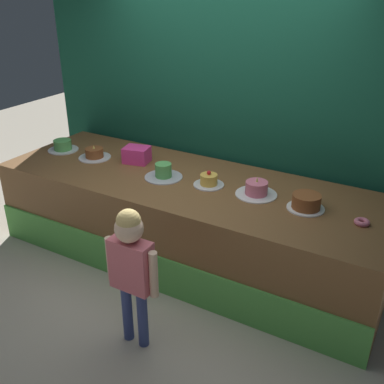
# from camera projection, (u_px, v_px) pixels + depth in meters

# --- Properties ---
(ground_plane) EXTENTS (12.00, 12.00, 0.00)m
(ground_plane) POSITION_uv_depth(u_px,v_px,m) (152.00, 288.00, 4.00)
(ground_plane) COLOR #BCB29E
(stage_platform) EXTENTS (3.63, 1.24, 0.81)m
(stage_platform) POSITION_uv_depth(u_px,v_px,m) (187.00, 219.00, 4.30)
(stage_platform) COLOR brown
(stage_platform) RESTS_ON ground_plane
(curtain_backdrop) EXTENTS (4.21, 0.08, 2.73)m
(curtain_backdrop) POSITION_uv_depth(u_px,v_px,m) (224.00, 103.00, 4.44)
(curtain_backdrop) COLOR #144C38
(curtain_backdrop) RESTS_ON ground_plane
(child_figure) EXTENTS (0.43, 0.20, 1.11)m
(child_figure) POSITION_uv_depth(u_px,v_px,m) (131.00, 261.00, 3.12)
(child_figure) COLOR #3F4C8C
(child_figure) RESTS_ON ground_plane
(pink_box) EXTENTS (0.28, 0.24, 0.15)m
(pink_box) POSITION_uv_depth(u_px,v_px,m) (137.00, 155.00, 4.50)
(pink_box) COLOR #F83C95
(pink_box) RESTS_ON stage_platform
(donut) EXTENTS (0.12, 0.12, 0.04)m
(donut) POSITION_uv_depth(u_px,v_px,m) (362.00, 222.00, 3.39)
(donut) COLOR pink
(donut) RESTS_ON stage_platform
(cake_far_left) EXTENTS (0.32, 0.32, 0.11)m
(cake_far_left) POSITION_uv_depth(u_px,v_px,m) (63.00, 146.00, 4.82)
(cake_far_left) COLOR silver
(cake_far_left) RESTS_ON stage_platform
(cake_left) EXTENTS (0.33, 0.33, 0.14)m
(cake_left) POSITION_uv_depth(u_px,v_px,m) (94.00, 154.00, 4.62)
(cake_left) COLOR silver
(cake_left) RESTS_ON stage_platform
(cake_center_left) EXTENTS (0.35, 0.35, 0.14)m
(cake_center_left) POSITION_uv_depth(u_px,v_px,m) (163.00, 172.00, 4.16)
(cake_center_left) COLOR silver
(cake_center_left) RESTS_ON stage_platform
(cake_center_right) EXTENTS (0.27, 0.27, 0.14)m
(cake_center_right) POSITION_uv_depth(u_px,v_px,m) (209.00, 181.00, 4.01)
(cake_center_right) COLOR silver
(cake_center_right) RESTS_ON stage_platform
(cake_right) EXTENTS (0.36, 0.36, 0.17)m
(cake_right) POSITION_uv_depth(u_px,v_px,m) (256.00, 189.00, 3.83)
(cake_right) COLOR white
(cake_right) RESTS_ON stage_platform
(cake_far_right) EXTENTS (0.30, 0.30, 0.12)m
(cake_far_right) POSITION_uv_depth(u_px,v_px,m) (306.00, 202.00, 3.60)
(cake_far_right) COLOR white
(cake_far_right) RESTS_ON stage_platform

